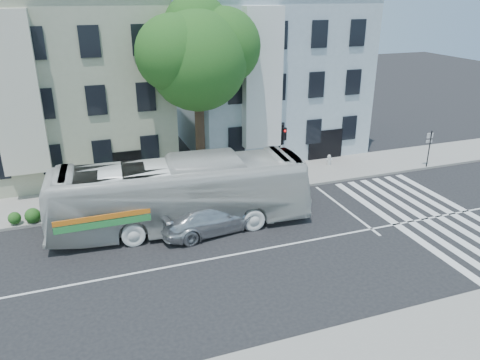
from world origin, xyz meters
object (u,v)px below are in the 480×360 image
traffic_signal (283,146)px  bus (181,194)px  sedan (212,216)px  fire_hydrant (329,160)px

traffic_signal → bus: bearing=-168.4°
sedan → fire_hydrant: size_ratio=7.40×
bus → sedan: 1.88m
bus → traffic_signal: size_ratio=3.42×
bus → sedan: (1.29, -0.92, -1.01)m
sedan → fire_hydrant: sedan is taller
fire_hydrant → sedan: bearing=-149.0°
fire_hydrant → traffic_signal: bearing=-159.7°
sedan → bus: bearing=45.7°
bus → fire_hydrant: bearing=-61.3°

